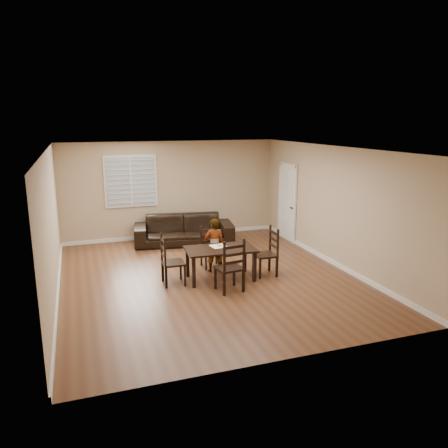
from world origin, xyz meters
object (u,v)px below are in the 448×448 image
Objects in this scene: dining_table at (220,252)px; chair_near at (210,248)px; child at (214,245)px; donut at (219,245)px; chair_left at (167,262)px; sofa at (184,230)px; chair_far at (232,269)px; chair_right at (270,253)px.

chair_near is at bearing 90.55° from dining_table.
child reaches higher than donut.
child is 12.65× the size of donut.
chair_left is (-1.11, 0.06, -0.11)m from dining_table.
chair_near is at bearing -52.05° from chair_left.
chair_left is at bearing -101.19° from sofa.
chair_near reaches higher than dining_table.
donut is (0.05, 0.94, 0.21)m from chair_far.
child is at bearing 90.00° from dining_table.
sofa is (-1.18, 2.97, -0.09)m from chair_right.
dining_table is 1.12m from chair_left.
dining_table is 1.43× the size of chair_left.
chair_far is 0.90× the size of child.
child is at bearing -116.43° from chair_right.
donut is at bearing -79.11° from sofa.
child is at bearing -78.74° from sofa.
chair_far is (-0.02, -0.78, -0.10)m from dining_table.
donut is (0.03, 0.16, 0.11)m from dining_table.
chair_left is at bearing 23.55° from child.
chair_right reaches higher than chair_left.
chair_near is 0.90× the size of chair_left.
chair_left is at bearing -175.01° from donut.
donut is at bearing -92.41° from chair_near.
chair_left is 1.16m from donut.
child reaches higher than dining_table.
child is 2.40m from sofa.
dining_table is at bearing -99.33° from chair_far.
chair_near is 0.89× the size of chair_right.
chair_far is 1.02× the size of chair_right.
chair_near is at bearing -77.86° from sofa.
chair_right reaches higher than sofa.
chair_far is at bearing -126.37° from chair_left.
chair_near reaches higher than donut.
chair_left is (-1.16, -0.86, 0.05)m from chair_near.
chair_far is 1.31m from child.
child reaches higher than chair_far.
chair_near is 1.44m from chair_left.
chair_far is 0.97m from donut.
chair_far is 0.41× the size of sofa.
donut is at bearing -100.73° from chair_far.
child is 0.45× the size of sofa.
chair_near is 0.44m from child.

